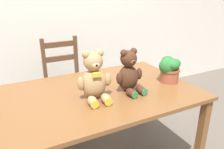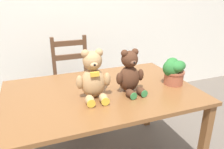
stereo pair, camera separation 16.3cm
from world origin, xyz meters
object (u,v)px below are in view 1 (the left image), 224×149
teddy_bear_right (129,73)px  potted_plant (170,68)px  teddy_bear_left (94,78)px  wooden_chair_behind (66,86)px

teddy_bear_right → potted_plant: size_ratio=1.55×
teddy_bear_left → teddy_bear_right: (0.29, 0.00, -0.01)m
teddy_bear_right → potted_plant: teddy_bear_right is taller
wooden_chair_behind → teddy_bear_left: size_ratio=2.78×
teddy_bear_right → wooden_chair_behind: bearing=-77.2°
wooden_chair_behind → potted_plant: 1.20m
wooden_chair_behind → potted_plant: wooden_chair_behind is taller
teddy_bear_left → potted_plant: teddy_bear_left is taller
wooden_chair_behind → potted_plant: bearing=126.9°
teddy_bear_left → potted_plant: 0.70m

